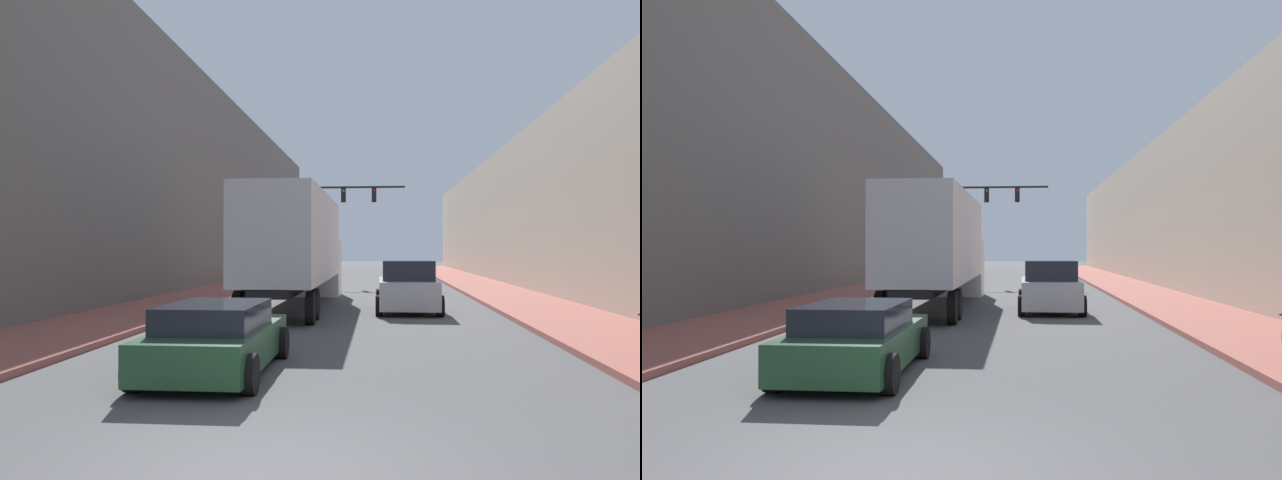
# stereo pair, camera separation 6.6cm
# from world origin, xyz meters

# --- Properties ---
(ground_plane) EXTENTS (200.00, 200.00, 0.00)m
(ground_plane) POSITION_xyz_m (0.00, 0.00, 0.00)
(ground_plane) COLOR #4C4C4F
(sidewalk_right) EXTENTS (3.50, 80.00, 0.15)m
(sidewalk_right) POSITION_xyz_m (6.96, 30.00, 0.07)
(sidewalk_right) COLOR #9E564C
(sidewalk_right) RESTS_ON ground
(sidewalk_left) EXTENTS (3.50, 80.00, 0.15)m
(sidewalk_left) POSITION_xyz_m (-6.96, 30.00, 0.07)
(sidewalk_left) COLOR #9E564C
(sidewalk_left) RESTS_ON ground
(building_right) EXTENTS (6.00, 80.00, 8.54)m
(building_right) POSITION_xyz_m (11.71, 30.00, 4.27)
(building_right) COLOR #BCB29E
(building_right) RESTS_ON ground
(building_left) EXTENTS (6.00, 80.00, 12.21)m
(building_left) POSITION_xyz_m (-11.71, 30.00, 6.11)
(building_left) COLOR #66605B
(building_left) RESTS_ON ground
(semi_truck) EXTENTS (2.48, 13.61, 4.21)m
(semi_truck) POSITION_xyz_m (-1.98, 17.69, 2.39)
(semi_truck) COLOR silver
(semi_truck) RESTS_ON ground
(sedan_car) EXTENTS (2.08, 4.50, 1.28)m
(sedan_car) POSITION_xyz_m (-1.79, 5.05, 0.62)
(sedan_car) COLOR #234C2D
(sedan_car) RESTS_ON ground
(suv_car) EXTENTS (2.24, 4.43, 1.83)m
(suv_car) POSITION_xyz_m (2.13, 16.38, 0.86)
(suv_car) COLOR #B7B7BC
(suv_car) RESTS_ON ground
(traffic_signal_gantry) EXTENTS (7.90, 0.35, 6.45)m
(traffic_signal_gantry) POSITION_xyz_m (-2.89, 33.70, 4.67)
(traffic_signal_gantry) COLOR black
(traffic_signal_gantry) RESTS_ON ground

